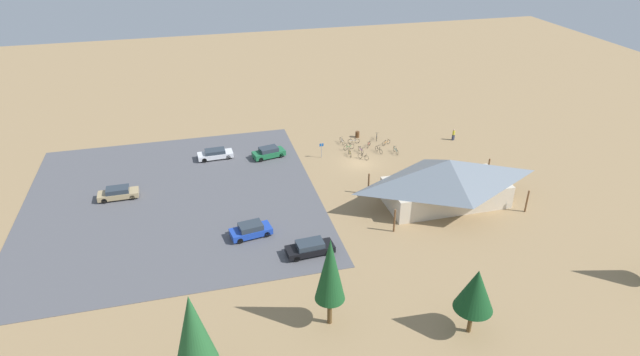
# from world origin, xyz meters

# --- Properties ---
(ground) EXTENTS (160.00, 160.00, 0.00)m
(ground) POSITION_xyz_m (0.00, 0.00, 0.00)
(ground) COLOR #9E7F56
(ground) RESTS_ON ground
(parking_lot_asphalt) EXTENTS (33.53, 34.95, 0.05)m
(parking_lot_asphalt) POSITION_xyz_m (24.22, 3.65, 0.03)
(parking_lot_asphalt) COLOR #56565B
(parking_lot_asphalt) RESTS_ON ground
(bike_pavilion) EXTENTS (16.15, 8.61, 5.52)m
(bike_pavilion) POSITION_xyz_m (-6.33, 12.17, 3.09)
(bike_pavilion) COLOR beige
(bike_pavilion) RESTS_ON ground
(trash_bin) EXTENTS (0.60, 0.60, 0.90)m
(trash_bin) POSITION_xyz_m (-2.40, -8.22, 0.45)
(trash_bin) COLOR brown
(trash_bin) RESTS_ON ground
(lot_sign) EXTENTS (0.56, 0.08, 2.20)m
(lot_sign) POSITION_xyz_m (4.46, -2.90, 1.41)
(lot_sign) COLOR #99999E
(lot_sign) RESTS_ON ground
(pine_west) EXTENTS (3.15, 3.15, 6.21)m
(pine_west) POSITION_xyz_m (1.03, 31.44, 4.33)
(pine_west) COLOR brown
(pine_west) RESTS_ON ground
(pine_center) EXTENTS (2.47, 2.47, 8.38)m
(pine_center) POSITION_xyz_m (11.76, 27.61, 5.45)
(pine_center) COLOR brown
(pine_center) RESTS_ON ground
(pine_east) EXTENTS (3.01, 3.01, 8.24)m
(pine_east) POSITION_xyz_m (22.50, 31.26, 5.26)
(pine_east) COLOR brown
(pine_east) RESTS_ON ground
(bicycle_black_yard_right) EXTENTS (0.54, 1.75, 0.86)m
(bicycle_black_yard_right) POSITION_xyz_m (-3.64, -2.48, 0.38)
(bicycle_black_yard_right) COLOR black
(bicycle_black_yard_right) RESTS_ON ground
(bicycle_orange_yard_front) EXTENTS (1.48, 0.75, 0.76)m
(bicycle_orange_yard_front) POSITION_xyz_m (-5.53, -4.59, 0.35)
(bicycle_orange_yard_front) COLOR black
(bicycle_orange_yard_front) RESTS_ON ground
(bicycle_yellow_near_sign) EXTENTS (0.48, 1.67, 0.84)m
(bicycle_yellow_near_sign) POSITION_xyz_m (0.54, -2.51, 0.36)
(bicycle_yellow_near_sign) COLOR black
(bicycle_yellow_near_sign) RESTS_ON ground
(bicycle_purple_edge_south) EXTENTS (0.48, 1.74, 0.80)m
(bicycle_purple_edge_south) POSITION_xyz_m (-1.23, -3.14, 0.36)
(bicycle_purple_edge_south) COLOR black
(bicycle_purple_edge_south) RESTS_ON ground
(bicycle_blue_lone_east) EXTENTS (0.68, 1.67, 0.91)m
(bicycle_blue_lone_east) POSITION_xyz_m (-4.87, -6.67, 0.40)
(bicycle_blue_lone_east) COLOR black
(bicycle_blue_lone_east) RESTS_ON ground
(bicycle_green_by_bin) EXTENTS (1.68, 0.57, 0.90)m
(bicycle_green_by_bin) POSITION_xyz_m (0.10, -4.39, 0.40)
(bicycle_green_by_bin) COLOR black
(bicycle_green_by_bin) RESTS_ON ground
(bicycle_silver_mid_cluster) EXTENTS (1.69, 0.48, 0.80)m
(bicycle_silver_mid_cluster) POSITION_xyz_m (-1.20, -6.27, 0.36)
(bicycle_silver_mid_cluster) COLOR black
(bicycle_silver_mid_cluster) RESTS_ON ground
(bicycle_red_yard_center) EXTENTS (1.08, 1.42, 0.89)m
(bicycle_red_yard_center) POSITION_xyz_m (-2.94, -4.60, 0.38)
(bicycle_red_yard_center) COLOR black
(bicycle_red_yard_center) RESTS_ON ground
(bicycle_teal_lone_west) EXTENTS (0.48, 1.81, 0.91)m
(bicycle_teal_lone_west) POSITION_xyz_m (-5.82, -1.67, 0.40)
(bicycle_teal_lone_west) COLOR black
(bicycle_teal_lone_west) RESTS_ON ground
(bicycle_white_back_row) EXTENTS (0.48, 1.79, 0.84)m
(bicycle_white_back_row) POSITION_xyz_m (0.43, -6.62, 0.39)
(bicycle_white_back_row) COLOR black
(bicycle_white_back_row) RESTS_ON ground
(bicycle_black_edge_north) EXTENTS (1.13, 1.29, 0.81)m
(bicycle_black_edge_north) POSITION_xyz_m (-0.89, -1.03, 0.37)
(bicycle_black_edge_north) COLOR black
(bicycle_black_edge_north) RESTS_ON ground
(car_black_far_end) EXTENTS (4.86, 2.17, 1.40)m
(car_black_far_end) POSITION_xyz_m (11.09, 17.94, 0.74)
(car_black_far_end) COLOR black
(car_black_far_end) RESTS_ON parking_lot_asphalt
(car_tan_inner_stall) EXTENTS (4.59, 1.89, 1.39)m
(car_tan_inner_stall) POSITION_xyz_m (30.29, 1.73, 0.74)
(car_tan_inner_stall) COLOR tan
(car_tan_inner_stall) RESTS_ON parking_lot_asphalt
(car_blue_front_row) EXTENTS (4.50, 2.56, 1.47)m
(car_blue_front_row) POSITION_xyz_m (16.33, 13.39, 0.77)
(car_blue_front_row) COLOR #1E42B2
(car_blue_front_row) RESTS_ON parking_lot_asphalt
(car_white_aisle_side) EXTENTS (4.75, 2.08, 1.28)m
(car_white_aisle_side) POSITION_xyz_m (18.42, -6.20, 0.70)
(car_white_aisle_side) COLOR white
(car_white_aisle_side) RESTS_ON parking_lot_asphalt
(car_green_second_row) EXTENTS (4.58, 2.65, 1.47)m
(car_green_second_row) POSITION_xyz_m (11.37, -4.71, 0.77)
(car_green_second_row) COLOR #1E6B3D
(car_green_second_row) RESTS_ON parking_lot_asphalt
(visitor_crossing_yard) EXTENTS (0.36, 0.36, 1.67)m
(visitor_crossing_yard) POSITION_xyz_m (-15.60, -3.75, 0.87)
(visitor_crossing_yard) COLOR #2D3347
(visitor_crossing_yard) RESTS_ON ground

